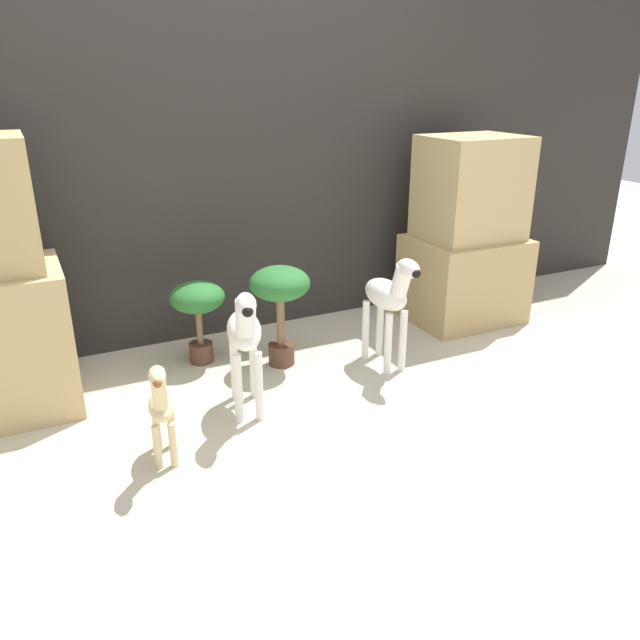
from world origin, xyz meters
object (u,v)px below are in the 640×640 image
(zebra_left, at_px, (245,334))
(giraffe_figurine, at_px, (161,405))
(potted_palm_front, at_px, (198,304))
(potted_palm_back, at_px, (280,293))
(zebra_right, at_px, (389,297))

(zebra_left, bearing_deg, giraffe_figurine, -152.15)
(zebra_left, distance_m, giraffe_figurine, 0.51)
(zebra_left, distance_m, potted_palm_front, 0.63)
(potted_palm_back, bearing_deg, zebra_right, -28.89)
(zebra_left, xyz_separation_m, giraffe_figurine, (-0.44, -0.23, -0.14))
(potted_palm_front, bearing_deg, potted_palm_back, -29.60)
(zebra_left, height_order, potted_palm_back, zebra_left)
(giraffe_figurine, bearing_deg, zebra_right, 16.01)
(giraffe_figurine, distance_m, potted_palm_front, 0.95)
(potted_palm_front, relative_size, potted_palm_back, 0.83)
(giraffe_figurine, height_order, potted_palm_back, potted_palm_back)
(zebra_right, bearing_deg, giraffe_figurine, -163.99)
(zebra_right, xyz_separation_m, giraffe_figurine, (-1.28, -0.37, -0.14))
(zebra_left, height_order, potted_palm_front, zebra_left)
(zebra_right, relative_size, zebra_left, 1.00)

